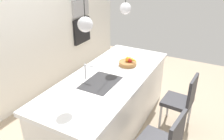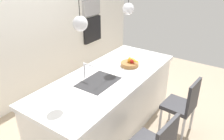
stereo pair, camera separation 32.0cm
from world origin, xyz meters
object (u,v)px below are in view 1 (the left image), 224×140
microwave (80,8)px  oven (81,30)px  fruit_bowl (128,62)px  chair_middle (182,100)px

microwave → oven: microwave is taller
fruit_bowl → chair_middle: fruit_bowl is taller
microwave → oven: size_ratio=0.96×
microwave → oven: 0.50m
fruit_bowl → chair_middle: size_ratio=0.31×
microwave → chair_middle: bearing=-113.2°
microwave → chair_middle: microwave is taller
fruit_bowl → oven: oven is taller
fruit_bowl → microwave: (1.13, 1.67, 0.50)m
oven → chair_middle: oven is taller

